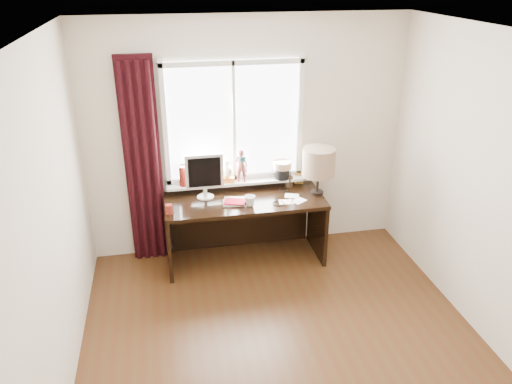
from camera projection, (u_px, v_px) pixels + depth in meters
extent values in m
cube|color=#472611|center=(290.00, 360.00, 4.19)|extent=(3.50, 4.00, 0.00)
cube|color=white|center=(302.00, 40.00, 3.11)|extent=(3.50, 4.00, 0.00)
cube|color=beige|center=(247.00, 139.00, 5.43)|extent=(3.50, 0.00, 2.60)
cube|color=beige|center=(43.00, 248.00, 3.35)|extent=(0.00, 4.00, 2.60)
cube|color=beige|center=(509.00, 204.00, 3.95)|extent=(0.00, 4.00, 2.60)
imported|color=silver|center=(239.00, 200.00, 5.27)|extent=(0.34, 0.25, 0.02)
imported|color=white|center=(250.00, 200.00, 5.16)|extent=(0.15, 0.15, 0.11)
cylinder|color=maroon|center=(169.00, 209.00, 4.99)|extent=(0.07, 0.07, 0.10)
cube|color=white|center=(234.00, 122.00, 5.31)|extent=(1.40, 0.02, 1.30)
cube|color=silver|center=(235.00, 177.00, 5.55)|extent=(1.50, 0.05, 0.05)
cube|color=silver|center=(233.00, 63.00, 5.03)|extent=(1.50, 0.05, 0.05)
cube|color=silver|center=(165.00, 127.00, 5.16)|extent=(0.05, 0.05, 1.40)
cube|color=silver|center=(300.00, 119.00, 5.42)|extent=(0.05, 0.05, 1.40)
cube|color=silver|center=(234.00, 123.00, 5.29)|extent=(0.03, 0.05, 1.30)
cube|color=silver|center=(236.00, 182.00, 5.52)|extent=(1.52, 0.18, 0.03)
cylinder|color=#510F0A|center=(185.00, 175.00, 5.36)|extent=(0.12, 0.12, 0.22)
cube|color=gold|center=(227.00, 179.00, 5.48)|extent=(0.15, 0.12, 0.06)
sphere|color=beige|center=(227.00, 171.00, 5.44)|extent=(0.13, 0.13, 0.13)
sphere|color=beige|center=(227.00, 163.00, 5.40)|extent=(0.07, 0.07, 0.07)
imported|color=brown|center=(242.00, 165.00, 5.42)|extent=(0.16, 0.13, 0.38)
cylinder|color=#1E4C51|center=(242.00, 159.00, 5.38)|extent=(0.11, 0.11, 0.05)
cylinder|color=black|center=(282.00, 173.00, 5.56)|extent=(0.16, 0.16, 0.12)
cylinder|color=#8C6B4C|center=(282.00, 165.00, 5.51)|extent=(0.20, 0.20, 0.08)
cube|color=black|center=(143.00, 163.00, 5.24)|extent=(0.38, 0.05, 2.25)
cylinder|color=black|center=(130.00, 168.00, 5.19)|extent=(0.06, 0.06, 2.20)
cylinder|color=black|center=(138.00, 167.00, 5.21)|extent=(0.06, 0.06, 2.20)
cylinder|color=black|center=(147.00, 167.00, 5.23)|extent=(0.06, 0.06, 2.20)
cylinder|color=black|center=(156.00, 166.00, 5.24)|extent=(0.06, 0.06, 2.20)
cube|color=black|center=(245.00, 201.00, 5.32)|extent=(1.70, 0.70, 0.04)
cube|color=black|center=(169.00, 239.00, 5.34)|extent=(0.04, 0.64, 0.71)
cube|color=black|center=(317.00, 225.00, 5.62)|extent=(0.04, 0.64, 0.71)
cube|color=black|center=(240.00, 218.00, 5.78)|extent=(1.60, 0.03, 0.71)
cylinder|color=beige|center=(206.00, 197.00, 5.35)|extent=(0.18, 0.18, 0.01)
cylinder|color=beige|center=(205.00, 192.00, 5.33)|extent=(0.04, 0.04, 0.10)
cube|color=beige|center=(204.00, 172.00, 5.23)|extent=(0.40, 0.04, 0.38)
cube|color=black|center=(205.00, 172.00, 5.21)|extent=(0.34, 0.01, 0.32)
cube|color=beige|center=(234.00, 203.00, 5.21)|extent=(0.24, 0.18, 0.02)
cube|color=maroon|center=(235.00, 202.00, 5.20)|extent=(0.24, 0.20, 0.01)
cylinder|color=black|center=(289.00, 182.00, 5.59)|extent=(0.09, 0.09, 0.12)
cylinder|color=black|center=(287.00, 177.00, 5.58)|extent=(0.01, 0.01, 0.22)
cylinder|color=black|center=(290.00, 179.00, 5.57)|extent=(0.01, 0.01, 0.19)
cylinder|color=black|center=(289.00, 176.00, 5.58)|extent=(0.01, 0.01, 0.25)
cylinder|color=black|center=(290.00, 179.00, 5.60)|extent=(0.01, 0.01, 0.17)
cube|color=gold|center=(299.00, 178.00, 5.67)|extent=(0.10, 0.04, 0.13)
cube|color=#996633|center=(299.00, 179.00, 5.66)|extent=(0.07, 0.02, 0.10)
cylinder|color=black|center=(317.00, 192.00, 5.44)|extent=(0.14, 0.14, 0.03)
cylinder|color=black|center=(318.00, 182.00, 5.39)|extent=(0.03, 0.03, 0.22)
cylinder|color=tan|center=(319.00, 162.00, 5.29)|extent=(0.35, 0.35, 0.30)
cube|color=white|center=(286.00, 202.00, 5.25)|extent=(0.16, 0.13, 0.00)
cube|color=white|center=(292.00, 196.00, 5.39)|extent=(0.18, 0.15, 0.00)
cube|color=white|center=(299.00, 201.00, 5.28)|extent=(0.19, 0.17, 0.00)
torus|color=black|center=(278.00, 203.00, 5.21)|extent=(0.17, 0.17, 0.01)
torus|color=black|center=(283.00, 190.00, 5.52)|extent=(0.14, 0.14, 0.01)
torus|color=black|center=(249.00, 197.00, 5.35)|extent=(0.13, 0.13, 0.01)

